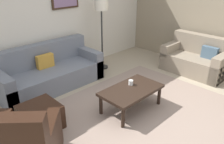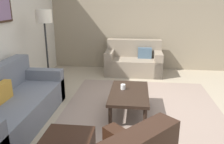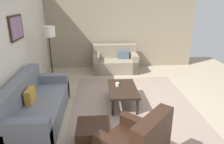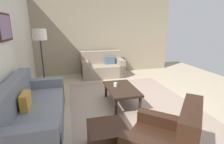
% 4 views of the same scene
% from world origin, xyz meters
% --- Properties ---
extents(ground_plane, '(8.00, 8.00, 0.00)m').
position_xyz_m(ground_plane, '(0.00, 0.00, 0.00)').
color(ground_plane, tan).
extents(rear_partition, '(6.00, 0.12, 2.80)m').
position_xyz_m(rear_partition, '(0.00, 2.60, 1.40)').
color(rear_partition, silver).
rests_on(rear_partition, ground_plane).
extents(stone_feature_panel, '(0.12, 5.20, 2.80)m').
position_xyz_m(stone_feature_panel, '(3.00, 0.00, 1.40)').
color(stone_feature_panel, gray).
rests_on(stone_feature_panel, ground_plane).
extents(area_rug, '(3.54, 2.79, 0.01)m').
position_xyz_m(area_rug, '(0.00, 0.00, 0.00)').
color(area_rug, gray).
rests_on(area_rug, ground_plane).
extents(couch_main, '(2.19, 0.92, 0.88)m').
position_xyz_m(couch_main, '(-0.48, 2.09, 0.30)').
color(couch_main, slate).
rests_on(couch_main, ground_plane).
extents(couch_loveseat, '(0.83, 1.46, 0.88)m').
position_xyz_m(couch_loveseat, '(2.47, 0.21, 0.30)').
color(couch_loveseat, gray).
rests_on(couch_loveseat, ground_plane).
extents(ottoman, '(0.56, 0.56, 0.40)m').
position_xyz_m(ottoman, '(-1.34, 0.87, 0.20)').
color(ottoman, black).
rests_on(ottoman, ground_plane).
extents(coffee_table, '(1.10, 0.64, 0.41)m').
position_xyz_m(coffee_table, '(0.08, 0.23, 0.36)').
color(coffee_table, black).
rests_on(coffee_table, ground_plane).
extents(cup, '(0.08, 0.08, 0.09)m').
position_xyz_m(cup, '(0.19, 0.34, 0.45)').
color(cup, white).
rests_on(cup, coffee_table).
extents(lamp_standing, '(0.32, 0.32, 1.71)m').
position_xyz_m(lamp_standing, '(0.99, 1.99, 1.41)').
color(lamp_standing, black).
rests_on(lamp_standing, ground_plane).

